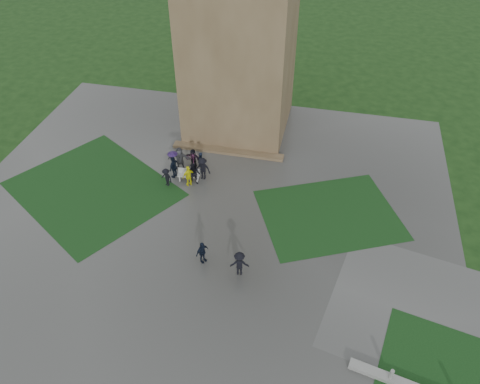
% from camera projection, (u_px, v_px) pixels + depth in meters
% --- Properties ---
extents(ground, '(120.00, 120.00, 0.00)m').
position_uv_depth(ground, '(188.00, 248.00, 29.65)').
color(ground, black).
extents(plaza, '(34.00, 34.00, 0.02)m').
position_uv_depth(plaza, '(197.00, 226.00, 31.13)').
color(plaza, '#393936').
rests_on(plaza, ground).
extents(lawn_inset_left, '(14.10, 13.46, 0.01)m').
position_uv_depth(lawn_inset_left, '(93.00, 189.00, 34.01)').
color(lawn_inset_left, black).
rests_on(lawn_inset_left, plaza).
extents(lawn_inset_right, '(11.12, 10.15, 0.01)m').
position_uv_depth(lawn_inset_right, '(329.00, 215.00, 31.94)').
color(lawn_inset_right, black).
rests_on(lawn_inset_right, plaza).
extents(tower, '(8.00, 8.00, 18.00)m').
position_uv_depth(tower, '(240.00, 21.00, 34.95)').
color(tower, brown).
rests_on(tower, ground).
extents(tower_plinth, '(9.00, 0.80, 0.22)m').
position_uv_depth(tower_plinth, '(228.00, 151.00, 37.44)').
color(tower_plinth, brown).
rests_on(tower_plinth, plaza).
extents(bench, '(1.67, 0.67, 0.94)m').
position_uv_depth(bench, '(189.00, 175.00, 34.52)').
color(bench, '#B4B4AF').
rests_on(bench, plaza).
extents(visitor_cluster, '(3.58, 3.54, 2.62)m').
position_uv_depth(visitor_cluster, '(187.00, 165.00, 34.46)').
color(visitor_cluster, black).
rests_on(visitor_cluster, plaza).
extents(pedestrian_mid, '(0.95, 1.08, 1.60)m').
position_uv_depth(pedestrian_mid, '(202.00, 252.00, 28.25)').
color(pedestrian_mid, black).
rests_on(pedestrian_mid, plaza).
extents(pedestrian_near, '(1.22, 0.79, 1.74)m').
position_uv_depth(pedestrian_near, '(239.00, 264.00, 27.48)').
color(pedestrian_near, black).
rests_on(pedestrian_near, plaza).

